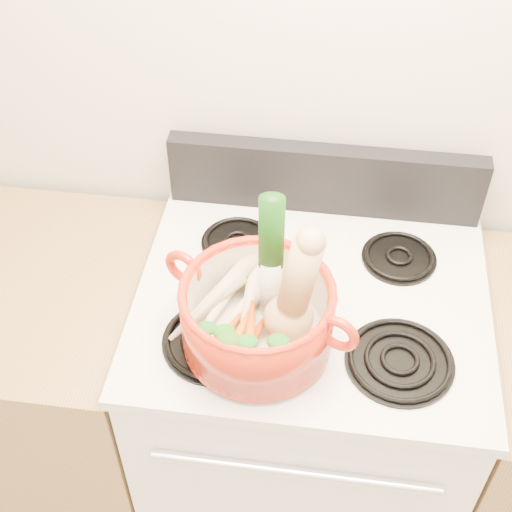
# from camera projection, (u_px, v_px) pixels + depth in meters

# --- Properties ---
(wall_back) EXTENTS (3.50, 0.02, 2.60)m
(wall_back) POSITION_uv_depth(u_px,v_px,m) (334.00, 73.00, 1.58)
(wall_back) COLOR beige
(wall_back) RESTS_ON floor
(stove_body) EXTENTS (0.76, 0.65, 0.92)m
(stove_body) POSITION_uv_depth(u_px,v_px,m) (302.00, 416.00, 1.93)
(stove_body) COLOR white
(stove_body) RESTS_ON floor
(cooktop) EXTENTS (0.78, 0.67, 0.03)m
(cooktop) POSITION_uv_depth(u_px,v_px,m) (312.00, 300.00, 1.59)
(cooktop) COLOR silver
(cooktop) RESTS_ON stove_body
(control_backsplash) EXTENTS (0.76, 0.05, 0.18)m
(control_backsplash) POSITION_uv_depth(u_px,v_px,m) (325.00, 179.00, 1.73)
(control_backsplash) COLOR black
(control_backsplash) RESTS_ON cooktop
(oven_handle) EXTENTS (0.60, 0.02, 0.02)m
(oven_handle) POSITION_uv_depth(u_px,v_px,m) (294.00, 473.00, 1.46)
(oven_handle) COLOR silver
(oven_handle) RESTS_ON stove_body
(burner_front_left) EXTENTS (0.22, 0.22, 0.02)m
(burner_front_left) POSITION_uv_depth(u_px,v_px,m) (215.00, 340.00, 1.48)
(burner_front_left) COLOR black
(burner_front_left) RESTS_ON cooktop
(burner_front_right) EXTENTS (0.22, 0.22, 0.02)m
(burner_front_right) POSITION_uv_depth(u_px,v_px,m) (400.00, 360.00, 1.44)
(burner_front_right) COLOR black
(burner_front_right) RESTS_ON cooktop
(burner_back_left) EXTENTS (0.17, 0.17, 0.02)m
(burner_back_left) POSITION_uv_depth(u_px,v_px,m) (238.00, 241.00, 1.69)
(burner_back_left) COLOR black
(burner_back_left) RESTS_ON cooktop
(burner_back_right) EXTENTS (0.17, 0.17, 0.02)m
(burner_back_right) POSITION_uv_depth(u_px,v_px,m) (399.00, 256.00, 1.65)
(burner_back_right) COLOR black
(burner_back_right) RESTS_ON cooktop
(dutch_oven) EXTENTS (0.40, 0.40, 0.15)m
(dutch_oven) POSITION_uv_depth(u_px,v_px,m) (257.00, 316.00, 1.42)
(dutch_oven) COLOR #AF220F
(dutch_oven) RESTS_ON burner_front_left
(pot_handle_left) EXTENTS (0.09, 0.05, 0.09)m
(pot_handle_left) POSITION_uv_depth(u_px,v_px,m) (183.00, 267.00, 1.44)
(pot_handle_left) COLOR #AF220F
(pot_handle_left) RESTS_ON dutch_oven
(pot_handle_right) EXTENTS (0.09, 0.05, 0.09)m
(pot_handle_right) POSITION_uv_depth(u_px,v_px,m) (338.00, 334.00, 1.32)
(pot_handle_right) COLOR #AF220F
(pot_handle_right) RESTS_ON dutch_oven
(squash) EXTENTS (0.18, 0.16, 0.27)m
(squash) POSITION_uv_depth(u_px,v_px,m) (290.00, 288.00, 1.35)
(squash) COLOR tan
(squash) RESTS_ON dutch_oven
(leek) EXTENTS (0.05, 0.05, 0.32)m
(leek) POSITION_uv_depth(u_px,v_px,m) (271.00, 256.00, 1.37)
(leek) COLOR silver
(leek) RESTS_ON dutch_oven
(ginger) EXTENTS (0.08, 0.06, 0.04)m
(ginger) POSITION_uv_depth(u_px,v_px,m) (263.00, 285.00, 1.51)
(ginger) COLOR tan
(ginger) RESTS_ON dutch_oven
(parsnip_0) EXTENTS (0.16, 0.21, 0.06)m
(parsnip_0) POSITION_uv_depth(u_px,v_px,m) (238.00, 312.00, 1.45)
(parsnip_0) COLOR beige
(parsnip_0) RESTS_ON dutch_oven
(parsnip_1) EXTENTS (0.09, 0.18, 0.05)m
(parsnip_1) POSITION_uv_depth(u_px,v_px,m) (214.00, 312.00, 1.45)
(parsnip_1) COLOR beige
(parsnip_1) RESTS_ON dutch_oven
(parsnip_2) EXTENTS (0.06, 0.22, 0.06)m
(parsnip_2) POSITION_uv_depth(u_px,v_px,m) (251.00, 295.00, 1.46)
(parsnip_2) COLOR beige
(parsnip_2) RESTS_ON dutch_oven
(parsnip_3) EXTENTS (0.15, 0.19, 0.06)m
(parsnip_3) POSITION_uv_depth(u_px,v_px,m) (206.00, 305.00, 1.44)
(parsnip_3) COLOR beige
(parsnip_3) RESTS_ON dutch_oven
(parsnip_4) EXTENTS (0.17, 0.23, 0.07)m
(parsnip_4) POSITION_uv_depth(u_px,v_px,m) (222.00, 289.00, 1.46)
(parsnip_4) COLOR beige
(parsnip_4) RESTS_ON dutch_oven
(carrot_0) EXTENTS (0.10, 0.18, 0.05)m
(carrot_0) POSITION_uv_depth(u_px,v_px,m) (249.00, 346.00, 1.40)
(carrot_0) COLOR #C03509
(carrot_0) RESTS_ON dutch_oven
(carrot_1) EXTENTS (0.08, 0.14, 0.04)m
(carrot_1) POSITION_uv_depth(u_px,v_px,m) (224.00, 339.00, 1.40)
(carrot_1) COLOR #C35F09
(carrot_1) RESTS_ON dutch_oven
(carrot_2) EXTENTS (0.06, 0.18, 0.05)m
(carrot_2) POSITION_uv_depth(u_px,v_px,m) (275.00, 335.00, 1.40)
(carrot_2) COLOR #BE4309
(carrot_2) RESTS_ON dutch_oven
(carrot_3) EXTENTS (0.07, 0.15, 0.04)m
(carrot_3) POSITION_uv_depth(u_px,v_px,m) (240.00, 333.00, 1.40)
(carrot_3) COLOR #CE5B0A
(carrot_3) RESTS_ON dutch_oven
(carrot_4) EXTENTS (0.04, 0.16, 0.04)m
(carrot_4) POSITION_uv_depth(u_px,v_px,m) (250.00, 334.00, 1.39)
(carrot_4) COLOR #C13A09
(carrot_4) RESTS_ON dutch_oven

